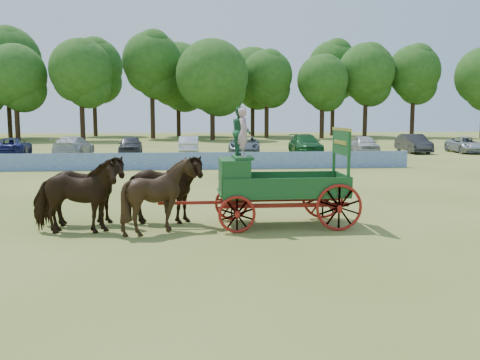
# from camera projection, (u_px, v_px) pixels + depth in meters

# --- Properties ---
(ground) EXTENTS (160.00, 160.00, 0.00)m
(ground) POSITION_uv_depth(u_px,v_px,m) (256.00, 235.00, 15.15)
(ground) COLOR #9E9447
(ground) RESTS_ON ground
(horse_lead_left) EXTENTS (2.62, 1.31, 2.17)m
(horse_lead_left) POSITION_uv_depth(u_px,v_px,m) (75.00, 196.00, 15.22)
(horse_lead_left) COLOR black
(horse_lead_left) RESTS_ON ground
(horse_lead_right) EXTENTS (2.67, 1.42, 2.17)m
(horse_lead_right) POSITION_uv_depth(u_px,v_px,m) (83.00, 191.00, 16.31)
(horse_lead_right) COLOR black
(horse_lead_right) RESTS_ON ground
(horse_wheel_left) EXTENTS (2.21, 2.03, 2.17)m
(horse_wheel_left) POSITION_uv_depth(u_px,v_px,m) (160.00, 195.00, 15.45)
(horse_wheel_left) COLOR black
(horse_wheel_left) RESTS_ON ground
(horse_wheel_right) EXTENTS (2.59, 1.24, 2.17)m
(horse_wheel_right) POSITION_uv_depth(u_px,v_px,m) (162.00, 190.00, 16.54)
(horse_wheel_right) COLOR black
(horse_wheel_right) RESTS_ON ground
(farm_dray) EXTENTS (6.00, 2.00, 3.64)m
(farm_dray) POSITION_uv_depth(u_px,v_px,m) (259.00, 175.00, 16.25)
(farm_dray) COLOR #A71017
(farm_dray) RESTS_ON ground
(sponsor_banner) EXTENTS (26.00, 0.08, 1.05)m
(sponsor_banner) POSITION_uv_depth(u_px,v_px,m) (203.00, 161.00, 32.76)
(sponsor_banner) COLOR navy
(sponsor_banner) RESTS_ON ground
(parked_cars) EXTENTS (55.15, 6.43, 1.63)m
(parked_cars) POSITION_uv_depth(u_px,v_px,m) (230.00, 145.00, 44.61)
(parked_cars) COLOR silver
(parked_cars) RESTS_ON ground
(treeline) EXTENTS (90.59, 22.22, 15.81)m
(treeline) POSITION_uv_depth(u_px,v_px,m) (130.00, 70.00, 72.10)
(treeline) COLOR #382314
(treeline) RESTS_ON ground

